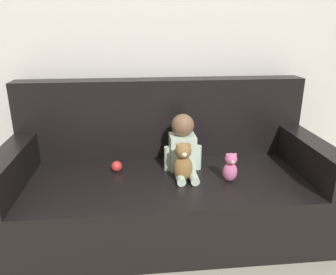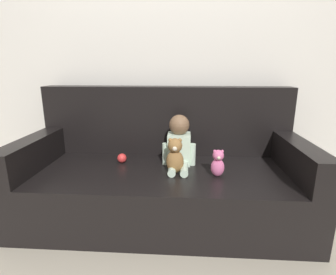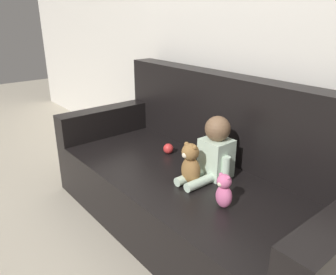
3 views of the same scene
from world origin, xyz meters
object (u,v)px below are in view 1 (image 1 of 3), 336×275
object	(u,v)px
person_baby	(183,147)
plush_toy_side	(230,167)
teddy_bear_brown	(183,162)
toy_ball	(117,166)
couch	(165,181)

from	to	relation	value
person_baby	plush_toy_side	xyz separation A→B (m)	(0.28, -0.22, -0.07)
teddy_bear_brown	toy_ball	world-z (taller)	teddy_bear_brown
person_baby	couch	bearing A→B (deg)	-177.40
teddy_bear_brown	toy_ball	size ratio (longest dim) A/B	3.52
person_baby	toy_ball	xyz separation A→B (m)	(-0.47, 0.01, -0.13)
teddy_bear_brown	plush_toy_side	xyz separation A→B (m)	(0.31, -0.04, -0.03)
person_baby	plush_toy_side	distance (m)	0.36
toy_ball	teddy_bear_brown	bearing A→B (deg)	-23.12
teddy_bear_brown	plush_toy_side	world-z (taller)	teddy_bear_brown
couch	plush_toy_side	xyz separation A→B (m)	(0.41, -0.21, 0.18)
plush_toy_side	toy_ball	distance (m)	0.79
couch	toy_ball	world-z (taller)	couch
plush_toy_side	toy_ball	xyz separation A→B (m)	(-0.75, 0.23, -0.06)
couch	person_baby	size ratio (longest dim) A/B	5.36
plush_toy_side	toy_ball	size ratio (longest dim) A/B	2.62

